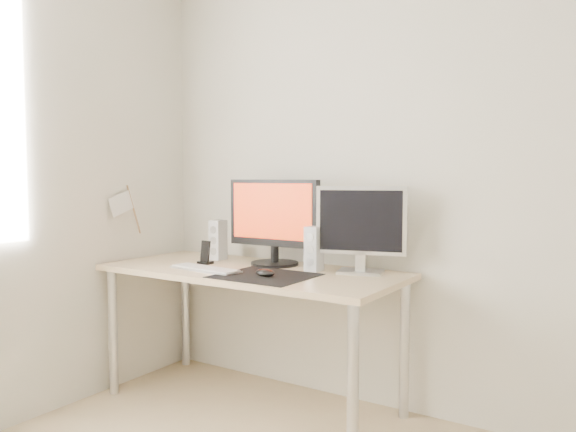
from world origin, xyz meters
The scene contains 11 objects.
wall_back centered at (0.00, 1.75, 1.25)m, with size 3.50×3.50×0.00m, color white.
mousepad centered at (-0.74, 1.25, 0.73)m, with size 0.45×0.40×0.00m, color black.
mouse centered at (-0.72, 1.22, 0.75)m, with size 0.10×0.06×0.04m, color black.
desk centered at (-0.93, 1.38, 0.65)m, with size 1.60×0.70×0.73m.
main_monitor centered at (-0.90, 1.55, 0.98)m, with size 0.55×0.26×0.47m.
second_monitor centered at (-0.39, 1.57, 0.97)m, with size 0.44×0.21×0.43m.
speaker_left centered at (-1.29, 1.54, 0.85)m, with size 0.07×0.09×0.23m.
speaker_right centered at (-0.62, 1.50, 0.85)m, with size 0.07×0.09×0.23m.
keyboard centered at (-1.10, 1.21, 0.74)m, with size 0.43×0.17×0.02m.
phone_dock centered at (-1.24, 1.38, 0.77)m, with size 0.07×0.06×0.13m.
pennant centered at (-1.72, 1.24, 1.05)m, with size 0.01×0.23×0.29m.
Camera 1 is at (0.81, -0.96, 1.21)m, focal length 35.00 mm.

